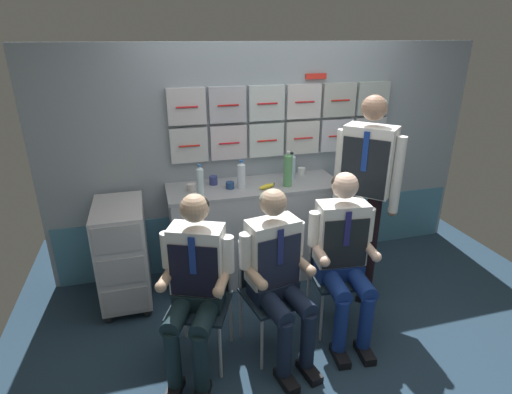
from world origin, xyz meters
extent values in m
cube|color=#213648|center=(0.00, 0.00, -0.02)|extent=(4.80, 4.80, 0.04)
cube|color=#8E9BA7|center=(0.00, 1.38, 1.07)|extent=(4.20, 0.06, 2.15)
cube|color=teal|center=(0.00, 1.34, 0.30)|extent=(4.12, 0.01, 0.59)
cube|color=silver|center=(-0.78, 1.32, 1.29)|extent=(0.33, 0.06, 0.31)
cylinder|color=red|center=(-0.78, 1.28, 1.29)|extent=(0.19, 0.01, 0.01)
cube|color=silver|center=(-0.42, 1.32, 1.29)|extent=(0.33, 0.06, 0.31)
cylinder|color=red|center=(-0.42, 1.28, 1.29)|extent=(0.19, 0.01, 0.01)
cube|color=silver|center=(-0.06, 1.32, 1.29)|extent=(0.33, 0.06, 0.31)
cylinder|color=red|center=(-0.06, 1.28, 1.29)|extent=(0.19, 0.01, 0.01)
cube|color=silver|center=(0.30, 1.32, 1.29)|extent=(0.33, 0.06, 0.31)
cylinder|color=red|center=(0.30, 1.28, 1.29)|extent=(0.19, 0.01, 0.01)
cube|color=silver|center=(0.66, 1.32, 1.29)|extent=(0.33, 0.06, 0.31)
cylinder|color=red|center=(0.66, 1.28, 1.29)|extent=(0.19, 0.01, 0.01)
cube|color=#B8BCC2|center=(1.02, 1.32, 1.29)|extent=(0.33, 0.06, 0.31)
cylinder|color=red|center=(1.02, 1.28, 1.29)|extent=(0.19, 0.01, 0.01)
cube|color=silver|center=(-0.78, 1.32, 1.63)|extent=(0.33, 0.06, 0.31)
cylinder|color=red|center=(-0.78, 1.28, 1.63)|extent=(0.19, 0.01, 0.01)
cube|color=#B6B7C3|center=(-0.42, 1.32, 1.63)|extent=(0.33, 0.06, 0.31)
cylinder|color=red|center=(-0.42, 1.28, 1.63)|extent=(0.19, 0.01, 0.01)
cube|color=silver|center=(-0.06, 1.32, 1.63)|extent=(0.33, 0.06, 0.31)
cylinder|color=red|center=(-0.06, 1.28, 1.63)|extent=(0.19, 0.01, 0.01)
cube|color=silver|center=(0.30, 1.32, 1.63)|extent=(0.33, 0.06, 0.31)
cylinder|color=red|center=(0.30, 1.28, 1.63)|extent=(0.19, 0.01, 0.01)
cube|color=#ACB4AF|center=(0.66, 1.32, 1.63)|extent=(0.33, 0.06, 0.31)
cylinder|color=red|center=(0.66, 1.28, 1.63)|extent=(0.19, 0.01, 0.01)
cube|color=#AAB7B3|center=(1.02, 1.32, 1.63)|extent=(0.33, 0.06, 0.31)
cylinder|color=red|center=(1.02, 1.28, 1.63)|extent=(0.19, 0.01, 0.01)
cube|color=red|center=(0.42, 1.33, 1.85)|extent=(0.20, 0.02, 0.05)
cube|color=#ABAEB4|center=(-0.24, 1.09, 0.45)|extent=(1.55, 0.52, 0.90)
cube|color=#9C9FA5|center=(-0.24, 1.09, 0.92)|extent=(1.58, 0.53, 0.03)
sphere|color=black|center=(-1.59, 0.70, 0.04)|extent=(0.07, 0.07, 0.07)
sphere|color=black|center=(-1.28, 0.70, 0.04)|extent=(0.07, 0.07, 0.07)
sphere|color=black|center=(-1.59, 1.25, 0.04)|extent=(0.07, 0.07, 0.07)
sphere|color=black|center=(-1.28, 1.25, 0.04)|extent=(0.07, 0.07, 0.07)
cube|color=silver|center=(-1.43, 0.97, 0.49)|extent=(0.40, 0.64, 0.84)
cube|color=#ADABAF|center=(-1.43, 0.65, 0.21)|extent=(0.35, 0.01, 0.22)
cube|color=#ADABAF|center=(-1.43, 0.65, 0.49)|extent=(0.35, 0.01, 0.22)
cube|color=#ADABAF|center=(-1.43, 0.65, 0.77)|extent=(0.35, 0.01, 0.22)
cylinder|color=#28282D|center=(-1.43, 0.67, 0.89)|extent=(0.32, 0.02, 0.02)
cylinder|color=#A8AAAF|center=(-1.13, 0.02, 0.22)|extent=(0.02, 0.02, 0.43)
cylinder|color=#A8AAAF|center=(-0.80, -0.12, 0.22)|extent=(0.02, 0.02, 0.43)
cylinder|color=#A8AAAF|center=(-0.99, 0.35, 0.22)|extent=(0.02, 0.02, 0.43)
cylinder|color=#A8AAAF|center=(-0.66, 0.21, 0.22)|extent=(0.02, 0.02, 0.43)
cube|color=#172631|center=(-0.90, 0.12, 0.44)|extent=(0.53, 0.53, 0.02)
cube|color=#172631|center=(-0.82, 0.29, 0.65)|extent=(0.35, 0.17, 0.40)
cylinder|color=#A8AAAF|center=(-0.99, 0.35, 0.65)|extent=(0.02, 0.02, 0.40)
cylinder|color=#A8AAAF|center=(-0.66, 0.21, 0.65)|extent=(0.02, 0.02, 0.40)
cube|color=black|center=(-1.13, -0.19, 0.03)|extent=(0.17, 0.24, 0.06)
cylinder|color=#14252B|center=(-1.12, -0.15, 0.27)|extent=(0.10, 0.10, 0.42)
cylinder|color=#14252B|center=(-0.95, -0.23, 0.27)|extent=(0.10, 0.10, 0.42)
cylinder|color=#14252B|center=(-1.05, 0.00, 0.50)|extent=(0.27, 0.40, 0.13)
cylinder|color=#14252B|center=(-0.88, -0.07, 0.50)|extent=(0.27, 0.40, 0.13)
cube|color=#14252B|center=(-0.90, 0.12, 0.51)|extent=(0.39, 0.32, 0.12)
cube|color=white|center=(-0.89, 0.14, 0.81)|extent=(0.40, 0.32, 0.47)
cube|color=black|center=(-0.93, 0.04, 0.77)|extent=(0.30, 0.14, 0.38)
cube|color=navy|center=(-0.93, 0.03, 0.89)|extent=(0.04, 0.02, 0.27)
cylinder|color=white|center=(-1.08, 0.22, 0.86)|extent=(0.08, 0.08, 0.26)
cylinder|color=tan|center=(-1.10, 0.11, 0.71)|extent=(0.16, 0.24, 0.07)
sphere|color=tan|center=(-1.15, 0.02, 0.71)|extent=(0.08, 0.08, 0.08)
cylinder|color=white|center=(-0.70, 0.05, 0.86)|extent=(0.08, 0.08, 0.26)
cylinder|color=tan|center=(-0.76, -0.04, 0.71)|extent=(0.16, 0.24, 0.07)
sphere|color=tan|center=(-0.80, -0.13, 0.71)|extent=(0.08, 0.08, 0.08)
sphere|color=tan|center=(-0.89, 0.14, 1.18)|extent=(0.19, 0.19, 0.19)
ellipsoid|color=black|center=(-0.88, 0.15, 1.20)|extent=(0.24, 0.23, 0.13)
cylinder|color=#A8AAAF|center=(-0.51, -0.12, 0.22)|extent=(0.02, 0.02, 0.43)
cylinder|color=#A8AAAF|center=(-0.16, -0.05, 0.22)|extent=(0.02, 0.02, 0.43)
cylinder|color=#A8AAAF|center=(-0.58, 0.23, 0.22)|extent=(0.02, 0.02, 0.43)
cylinder|color=#A8AAAF|center=(-0.23, 0.30, 0.22)|extent=(0.02, 0.02, 0.43)
cube|color=#172631|center=(-0.37, 0.09, 0.44)|extent=(0.47, 0.47, 0.02)
cube|color=#172631|center=(-0.41, 0.28, 0.65)|extent=(0.37, 0.10, 0.40)
cylinder|color=#A8AAAF|center=(-0.58, 0.23, 0.65)|extent=(0.02, 0.02, 0.40)
cylinder|color=#A8AAAF|center=(-0.23, 0.30, 0.65)|extent=(0.02, 0.02, 0.40)
cube|color=black|center=(-0.39, -0.30, 0.03)|extent=(0.13, 0.23, 0.06)
cube|color=black|center=(-0.21, -0.26, 0.03)|extent=(0.13, 0.23, 0.06)
cylinder|color=#141E32|center=(-0.40, -0.26, 0.27)|extent=(0.10, 0.10, 0.42)
cylinder|color=#141E32|center=(-0.22, -0.22, 0.27)|extent=(0.10, 0.10, 0.42)
cylinder|color=#141E32|center=(-0.43, -0.09, 0.50)|extent=(0.20, 0.39, 0.13)
cylinder|color=#141E32|center=(-0.25, -0.06, 0.50)|extent=(0.20, 0.39, 0.13)
cube|color=#141E32|center=(-0.37, 0.09, 0.51)|extent=(0.36, 0.26, 0.12)
cube|color=white|center=(-0.37, 0.11, 0.81)|extent=(0.38, 0.26, 0.47)
cube|color=#1B2137|center=(-0.35, 0.01, 0.77)|extent=(0.32, 0.07, 0.37)
cube|color=navy|center=(-0.35, 0.00, 0.89)|extent=(0.04, 0.02, 0.26)
cylinder|color=white|center=(-0.58, 0.07, 0.86)|extent=(0.08, 0.08, 0.25)
cylinder|color=tan|center=(-0.54, -0.03, 0.71)|extent=(0.11, 0.24, 0.07)
sphere|color=tan|center=(-0.52, -0.13, 0.71)|extent=(0.08, 0.08, 0.08)
cylinder|color=white|center=(-0.17, 0.15, 0.86)|extent=(0.08, 0.08, 0.25)
cylinder|color=tan|center=(-0.17, 0.04, 0.71)|extent=(0.11, 0.24, 0.07)
sphere|color=tan|center=(-0.15, -0.06, 0.71)|extent=(0.08, 0.08, 0.08)
sphere|color=tan|center=(-0.37, 0.11, 1.17)|extent=(0.19, 0.19, 0.19)
ellipsoid|color=gray|center=(-0.38, 0.12, 1.19)|extent=(0.21, 0.20, 0.13)
cylinder|color=#A8AAAF|center=(0.00, 0.03, 0.22)|extent=(0.02, 0.02, 0.43)
cylinder|color=#A8AAAF|center=(0.36, 0.00, 0.22)|extent=(0.02, 0.02, 0.43)
cylinder|color=#A8AAAF|center=(0.04, 0.39, 0.22)|extent=(0.02, 0.02, 0.43)
cylinder|color=#A8AAAF|center=(0.40, 0.35, 0.22)|extent=(0.02, 0.02, 0.43)
cube|color=#172631|center=(0.20, 0.19, 0.44)|extent=(0.44, 0.44, 0.02)
cube|color=#172631|center=(0.22, 0.38, 0.65)|extent=(0.37, 0.07, 0.40)
cylinder|color=#A8AAAF|center=(0.04, 0.39, 0.65)|extent=(0.02, 0.02, 0.40)
cylinder|color=#A8AAAF|center=(0.40, 0.35, 0.65)|extent=(0.02, 0.02, 0.40)
cube|color=black|center=(0.06, -0.18, 0.03)|extent=(0.11, 0.23, 0.06)
cube|color=black|center=(0.25, -0.20, 0.03)|extent=(0.11, 0.23, 0.06)
cylinder|color=navy|center=(0.07, -0.14, 0.27)|extent=(0.10, 0.10, 0.42)
cylinder|color=navy|center=(0.26, -0.16, 0.27)|extent=(0.10, 0.10, 0.42)
cylinder|color=navy|center=(0.09, 0.03, 0.50)|extent=(0.17, 0.40, 0.13)
cylinder|color=navy|center=(0.27, 0.01, 0.50)|extent=(0.17, 0.40, 0.13)
cube|color=navy|center=(0.20, 0.19, 0.51)|extent=(0.36, 0.23, 0.12)
cube|color=white|center=(0.20, 0.21, 0.82)|extent=(0.39, 0.24, 0.49)
cube|color=black|center=(0.19, 0.11, 0.78)|extent=(0.34, 0.05, 0.39)
cube|color=navy|center=(0.19, 0.10, 0.91)|extent=(0.04, 0.01, 0.27)
cylinder|color=white|center=(-0.01, 0.23, 0.87)|extent=(0.08, 0.08, 0.26)
cylinder|color=beige|center=(0.00, 0.12, 0.72)|extent=(0.09, 0.25, 0.07)
sphere|color=beige|center=(-0.02, 0.01, 0.72)|extent=(0.08, 0.08, 0.08)
cylinder|color=white|center=(0.41, 0.19, 0.87)|extent=(0.08, 0.08, 0.26)
cylinder|color=beige|center=(0.38, 0.08, 0.72)|extent=(0.09, 0.25, 0.07)
sphere|color=beige|center=(0.37, -0.03, 0.72)|extent=(0.08, 0.08, 0.08)
sphere|color=beige|center=(0.20, 0.21, 1.20)|extent=(0.19, 0.19, 0.19)
ellipsoid|color=black|center=(0.20, 0.23, 1.22)|extent=(0.21, 0.19, 0.14)
cube|color=black|center=(0.48, 0.60, 0.03)|extent=(0.24, 0.23, 0.06)
cube|color=black|center=(0.62, 0.46, 0.03)|extent=(0.24, 0.23, 0.06)
cylinder|color=black|center=(0.51, 0.61, 0.52)|extent=(0.12, 0.12, 0.92)
cylinder|color=black|center=(0.64, 0.48, 0.52)|extent=(0.12, 0.12, 0.92)
cube|color=white|center=(0.57, 0.55, 1.26)|extent=(0.44, 0.44, 0.56)
cube|color=black|center=(0.49, 0.47, 1.23)|extent=(0.26, 0.27, 0.47)
cube|color=#143595|center=(0.48, 0.46, 1.36)|extent=(0.04, 0.04, 0.32)
cylinder|color=white|center=(0.41, 0.72, 1.17)|extent=(0.08, 0.08, 0.63)
sphere|color=#9D755E|center=(0.41, 0.72, 0.86)|extent=(0.08, 0.08, 0.08)
cylinder|color=white|center=(0.74, 0.38, 1.17)|extent=(0.08, 0.08, 0.63)
sphere|color=#9D755E|center=(0.74, 0.38, 0.86)|extent=(0.08, 0.08, 0.08)
sphere|color=#9D755E|center=(0.57, 0.55, 1.68)|extent=(0.20, 0.20, 0.20)
ellipsoid|color=gray|center=(0.58, 0.56, 1.70)|extent=(0.26, 0.26, 0.14)
cylinder|color=#ABCFE0|center=(0.14, 1.17, 1.04)|extent=(0.08, 0.08, 0.21)
cone|color=#ABCFE0|center=(0.14, 1.17, 1.16)|extent=(0.08, 0.08, 0.02)
cylinder|color=black|center=(0.14, 1.17, 1.18)|extent=(0.04, 0.04, 0.02)
cylinder|color=silver|center=(-0.37, 1.05, 1.04)|extent=(0.07, 0.07, 0.21)
cone|color=silver|center=(-0.37, 1.05, 1.16)|extent=(0.07, 0.07, 0.02)
cylinder|color=blue|center=(-0.37, 1.05, 1.18)|extent=(0.03, 0.03, 0.02)
cylinder|color=#53965B|center=(0.04, 0.99, 1.07)|extent=(0.08, 0.08, 0.28)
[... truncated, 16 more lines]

